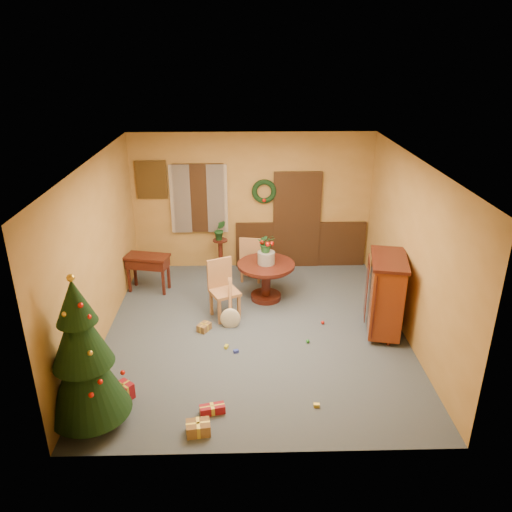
{
  "coord_description": "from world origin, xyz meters",
  "views": [
    {
      "loc": [
        -0.18,
        -7.31,
        4.5
      ],
      "look_at": [
        0.02,
        0.4,
        1.22
      ],
      "focal_mm": 35.0,
      "sensor_mm": 36.0,
      "label": 1
    }
  ],
  "objects_px": {
    "chair_near": "(223,287)",
    "sideboard": "(386,293)",
    "dining_table": "(266,274)",
    "christmas_tree": "(83,357)",
    "writing_desk": "(148,264)"
  },
  "relations": [
    {
      "from": "chair_near",
      "to": "christmas_tree",
      "type": "bearing_deg",
      "value": -120.18
    },
    {
      "from": "writing_desk",
      "to": "sideboard",
      "type": "xyz_separation_m",
      "value": [
        4.2,
        -1.66,
        0.17
      ]
    },
    {
      "from": "dining_table",
      "to": "sideboard",
      "type": "height_order",
      "value": "sideboard"
    },
    {
      "from": "chair_near",
      "to": "sideboard",
      "type": "bearing_deg",
      "value": -13.03
    },
    {
      "from": "dining_table",
      "to": "sideboard",
      "type": "bearing_deg",
      "value": -32.54
    },
    {
      "from": "writing_desk",
      "to": "sideboard",
      "type": "bearing_deg",
      "value": -21.53
    },
    {
      "from": "chair_near",
      "to": "sideboard",
      "type": "xyz_separation_m",
      "value": [
        2.71,
        -0.63,
        0.16
      ]
    },
    {
      "from": "sideboard",
      "to": "christmas_tree",
      "type": "bearing_deg",
      "value": -153.95
    },
    {
      "from": "dining_table",
      "to": "christmas_tree",
      "type": "relative_size",
      "value": 0.51
    },
    {
      "from": "christmas_tree",
      "to": "dining_table",
      "type": "bearing_deg",
      "value": 54.4
    },
    {
      "from": "chair_near",
      "to": "sideboard",
      "type": "distance_m",
      "value": 2.79
    },
    {
      "from": "dining_table",
      "to": "chair_near",
      "type": "relative_size",
      "value": 1.02
    },
    {
      "from": "writing_desk",
      "to": "chair_near",
      "type": "bearing_deg",
      "value": -34.65
    },
    {
      "from": "christmas_tree",
      "to": "sideboard",
      "type": "height_order",
      "value": "christmas_tree"
    },
    {
      "from": "sideboard",
      "to": "chair_near",
      "type": "bearing_deg",
      "value": 166.97
    }
  ]
}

